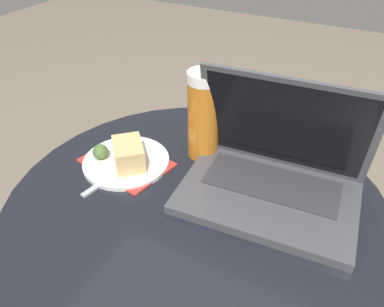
% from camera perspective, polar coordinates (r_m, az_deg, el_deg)
% --- Properties ---
extents(table, '(0.74, 0.74, 0.52)m').
position_cam_1_polar(table, '(0.83, 0.55, -13.82)').
color(table, '#515156').
rests_on(table, ground_plane).
extents(napkin, '(0.21, 0.16, 0.00)m').
position_cam_1_polar(napkin, '(0.83, -9.95, -1.35)').
color(napkin, '#B7332D').
rests_on(napkin, table).
extents(laptop, '(0.35, 0.25, 0.23)m').
position_cam_1_polar(laptop, '(0.74, 12.24, -2.87)').
color(laptop, '#47474C').
rests_on(laptop, table).
extents(beer_glass, '(0.07, 0.07, 0.20)m').
position_cam_1_polar(beer_glass, '(0.80, 1.77, 5.84)').
color(beer_glass, '#C6701E').
rests_on(beer_glass, table).
extents(snack_plate, '(0.19, 0.19, 0.06)m').
position_cam_1_polar(snack_plate, '(0.82, -10.05, -0.56)').
color(snack_plate, white).
rests_on(snack_plate, table).
extents(fork, '(0.05, 0.18, 0.00)m').
position_cam_1_polar(fork, '(0.81, -10.65, -2.43)').
color(fork, '#B2B2B7').
rests_on(fork, table).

